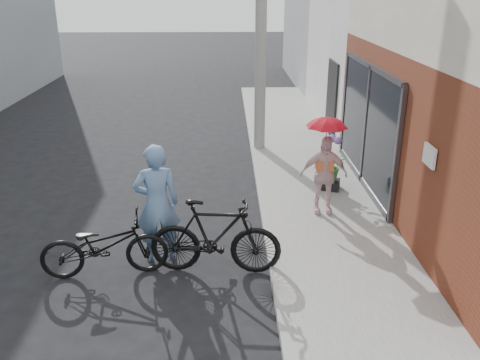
{
  "coord_description": "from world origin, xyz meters",
  "views": [
    {
      "loc": [
        0.25,
        -6.63,
        4.15
      ],
      "look_at": [
        0.46,
        1.16,
        1.1
      ],
      "focal_mm": 38.0,
      "sensor_mm": 36.0,
      "label": 1
    }
  ],
  "objects_px": {
    "planter": "(330,184)",
    "kimono_woman": "(324,175)",
    "bike_left": "(104,246)",
    "officer": "(157,204)",
    "bike_right": "(215,237)",
    "utility_pole": "(261,11)"
  },
  "relations": [
    {
      "from": "planter",
      "to": "kimono_woman",
      "type": "bearing_deg",
      "value": -108.81
    },
    {
      "from": "bike_left",
      "to": "planter",
      "type": "relative_size",
      "value": 5.18
    },
    {
      "from": "officer",
      "to": "kimono_woman",
      "type": "height_order",
      "value": "officer"
    },
    {
      "from": "planter",
      "to": "bike_right",
      "type": "bearing_deg",
      "value": -128.02
    },
    {
      "from": "utility_pole",
      "to": "bike_left",
      "type": "xyz_separation_m",
      "value": [
        -2.69,
        -5.91,
        -3.01
      ]
    },
    {
      "from": "bike_right",
      "to": "kimono_woman",
      "type": "bearing_deg",
      "value": -41.37
    },
    {
      "from": "bike_left",
      "to": "planter",
      "type": "height_order",
      "value": "bike_left"
    },
    {
      "from": "utility_pole",
      "to": "planter",
      "type": "height_order",
      "value": "utility_pole"
    },
    {
      "from": "bike_left",
      "to": "kimono_woman",
      "type": "relative_size",
      "value": 1.27
    },
    {
      "from": "utility_pole",
      "to": "bike_right",
      "type": "bearing_deg",
      "value": -100.0
    },
    {
      "from": "utility_pole",
      "to": "planter",
      "type": "bearing_deg",
      "value": -65.74
    },
    {
      "from": "planter",
      "to": "bike_left",
      "type": "bearing_deg",
      "value": -142.82
    },
    {
      "from": "bike_right",
      "to": "planter",
      "type": "distance_m",
      "value": 3.81
    },
    {
      "from": "officer",
      "to": "bike_right",
      "type": "height_order",
      "value": "officer"
    },
    {
      "from": "officer",
      "to": "kimono_woman",
      "type": "distance_m",
      "value": 3.2
    },
    {
      "from": "kimono_woman",
      "to": "planter",
      "type": "height_order",
      "value": "kimono_woman"
    },
    {
      "from": "officer",
      "to": "planter",
      "type": "xyz_separation_m",
      "value": [
        3.24,
        2.57,
        -0.75
      ]
    },
    {
      "from": "utility_pole",
      "to": "kimono_woman",
      "type": "xyz_separation_m",
      "value": [
        0.92,
        -4.01,
        -2.64
      ]
    },
    {
      "from": "utility_pole",
      "to": "kimono_woman",
      "type": "height_order",
      "value": "utility_pole"
    },
    {
      "from": "officer",
      "to": "bike_right",
      "type": "xyz_separation_m",
      "value": [
        0.9,
        -0.41,
        -0.37
      ]
    },
    {
      "from": "utility_pole",
      "to": "bike_left",
      "type": "distance_m",
      "value": 7.16
    },
    {
      "from": "kimono_woman",
      "to": "bike_left",
      "type": "bearing_deg",
      "value": -150.93
    }
  ]
}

